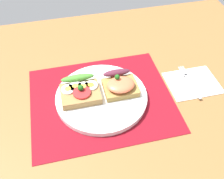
# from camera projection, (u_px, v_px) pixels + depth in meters

# --- Properties ---
(ground_plane) EXTENTS (1.20, 0.90, 0.03)m
(ground_plane) POSITION_uv_depth(u_px,v_px,m) (102.00, 103.00, 0.74)
(ground_plane) COLOR brown
(placemat) EXTENTS (0.39, 0.33, 0.00)m
(placemat) POSITION_uv_depth(u_px,v_px,m) (102.00, 99.00, 0.73)
(placemat) COLOR maroon
(placemat) RESTS_ON ground_plane
(plate) EXTENTS (0.25, 0.25, 0.01)m
(plate) POSITION_uv_depth(u_px,v_px,m) (101.00, 97.00, 0.72)
(plate) COLOR white
(plate) RESTS_ON placemat
(sandwich_egg_tomato) EXTENTS (0.10, 0.10, 0.04)m
(sandwich_egg_tomato) POSITION_uv_depth(u_px,v_px,m) (80.00, 91.00, 0.71)
(sandwich_egg_tomato) COLOR olive
(sandwich_egg_tomato) RESTS_ON plate
(sandwich_salmon) EXTENTS (0.09, 0.09, 0.05)m
(sandwich_salmon) POSITION_uv_depth(u_px,v_px,m) (120.00, 84.00, 0.72)
(sandwich_salmon) COLOR olive
(sandwich_salmon) RESTS_ON plate
(napkin) EXTENTS (0.15, 0.12, 0.01)m
(napkin) POSITION_uv_depth(u_px,v_px,m) (192.00, 82.00, 0.77)
(napkin) COLOR white
(napkin) RESTS_ON ground_plane
(fork) EXTENTS (0.02, 0.14, 0.00)m
(fork) POSITION_uv_depth(u_px,v_px,m) (189.00, 81.00, 0.77)
(fork) COLOR #B7B7BC
(fork) RESTS_ON napkin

